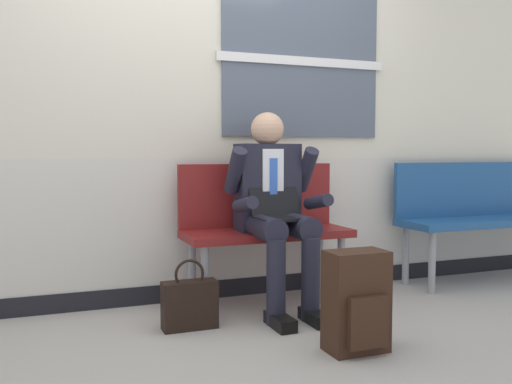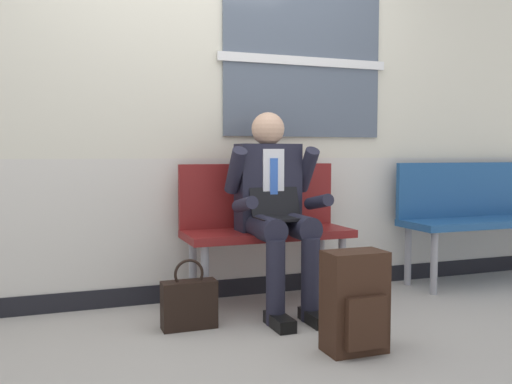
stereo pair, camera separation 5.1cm
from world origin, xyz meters
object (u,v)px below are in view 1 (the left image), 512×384
bench_with_person (263,222)px  bench_empty (478,210)px  backpack (357,303)px  person_seated (275,205)px  handbag (190,304)px

bench_with_person → bench_empty: size_ratio=0.79×
backpack → bench_with_person: bearing=95.2°
person_seated → backpack: 0.92m
person_seated → bench_with_person: bearing=90.0°
person_seated → handbag: 0.80m
person_seated → handbag: (-0.59, -0.17, -0.52)m
bench_empty → person_seated: (-1.78, -0.20, 0.12)m
bench_empty → handbag: (-2.37, -0.37, -0.40)m
bench_with_person → handbag: size_ratio=2.74×
bench_with_person → backpack: (0.09, -1.01, -0.29)m
backpack → handbag: bearing=136.6°
backpack → handbag: backpack is taller
handbag → person_seated: bearing=15.9°
bench_with_person → bench_empty: (1.78, 0.00, 0.01)m
bench_empty → handbag: 2.43m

